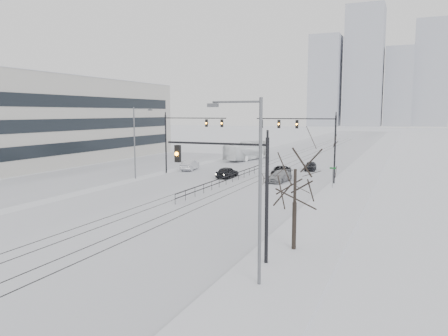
{
  "coord_description": "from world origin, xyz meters",
  "views": [
    {
      "loc": [
        19.26,
        -16.08,
        8.3
      ],
      "look_at": [
        3.58,
        20.93,
        3.2
      ],
      "focal_mm": 35.0,
      "sensor_mm": 36.0,
      "label": 1
    }
  ],
  "objects_px": {
    "sedan_nb_right": "(280,177)",
    "box_truck": "(247,151)",
    "sedan_nb_far": "(310,166)",
    "bare_tree": "(295,178)",
    "traffic_mast_near": "(239,181)",
    "sedan_sb_outer": "(190,165)",
    "sedan_nb_front": "(281,172)",
    "sedan_sb_inner": "(227,172)"
  },
  "relations": [
    {
      "from": "traffic_mast_near",
      "to": "box_truck",
      "type": "xyz_separation_m",
      "value": [
        -17.71,
        50.13,
        -2.97
      ]
    },
    {
      "from": "traffic_mast_near",
      "to": "bare_tree",
      "type": "height_order",
      "value": "traffic_mast_near"
    },
    {
      "from": "sedan_nb_right",
      "to": "sedan_nb_far",
      "type": "distance_m",
      "value": 11.96
    },
    {
      "from": "sedan_nb_right",
      "to": "sedan_sb_outer",
      "type": "bearing_deg",
      "value": 166.87
    },
    {
      "from": "bare_tree",
      "to": "sedan_nb_right",
      "type": "bearing_deg",
      "value": 107.54
    },
    {
      "from": "traffic_mast_near",
      "to": "sedan_nb_front",
      "type": "xyz_separation_m",
      "value": [
        -6.56,
        32.43,
        -3.86
      ]
    },
    {
      "from": "traffic_mast_near",
      "to": "sedan_sb_outer",
      "type": "distance_m",
      "value": 39.78
    },
    {
      "from": "traffic_mast_near",
      "to": "sedan_sb_inner",
      "type": "distance_m",
      "value": 32.01
    },
    {
      "from": "sedan_sb_inner",
      "to": "sedan_nb_far",
      "type": "distance_m",
      "value": 14.05
    },
    {
      "from": "traffic_mast_near",
      "to": "bare_tree",
      "type": "relative_size",
      "value": 1.15
    },
    {
      "from": "bare_tree",
      "to": "sedan_sb_outer",
      "type": "distance_m",
      "value": 38.64
    },
    {
      "from": "bare_tree",
      "to": "sedan_nb_front",
      "type": "height_order",
      "value": "bare_tree"
    },
    {
      "from": "bare_tree",
      "to": "sedan_sb_inner",
      "type": "xyz_separation_m",
      "value": [
        -15.2,
        26.08,
        -3.78
      ]
    },
    {
      "from": "sedan_sb_inner",
      "to": "sedan_nb_front",
      "type": "height_order",
      "value": "sedan_sb_inner"
    },
    {
      "from": "sedan_sb_inner",
      "to": "sedan_nb_far",
      "type": "xyz_separation_m",
      "value": [
        8.39,
        11.27,
        -0.06
      ]
    },
    {
      "from": "sedan_sb_outer",
      "to": "traffic_mast_near",
      "type": "bearing_deg",
      "value": 112.62
    },
    {
      "from": "sedan_nb_right",
      "to": "sedan_nb_far",
      "type": "height_order",
      "value": "sedan_nb_right"
    },
    {
      "from": "sedan_sb_outer",
      "to": "sedan_nb_front",
      "type": "relative_size",
      "value": 0.89
    },
    {
      "from": "traffic_mast_near",
      "to": "sedan_nb_far",
      "type": "height_order",
      "value": "traffic_mast_near"
    },
    {
      "from": "sedan_sb_inner",
      "to": "box_truck",
      "type": "height_order",
      "value": "box_truck"
    },
    {
      "from": "sedan_sb_inner",
      "to": "sedan_nb_right",
      "type": "bearing_deg",
      "value": 177.37
    },
    {
      "from": "sedan_nb_far",
      "to": "bare_tree",
      "type": "bearing_deg",
      "value": -86.12
    },
    {
      "from": "sedan_nb_right",
      "to": "box_truck",
      "type": "distance_m",
      "value": 24.83
    },
    {
      "from": "sedan_sb_outer",
      "to": "sedan_nb_front",
      "type": "height_order",
      "value": "sedan_sb_outer"
    },
    {
      "from": "box_truck",
      "to": "sedan_nb_front",
      "type": "bearing_deg",
      "value": 133.79
    },
    {
      "from": "traffic_mast_near",
      "to": "sedan_nb_front",
      "type": "distance_m",
      "value": 33.31
    },
    {
      "from": "sedan_sb_inner",
      "to": "sedan_nb_right",
      "type": "distance_m",
      "value": 7.18
    },
    {
      "from": "sedan_nb_front",
      "to": "sedan_nb_far",
      "type": "bearing_deg",
      "value": 64.71
    },
    {
      "from": "bare_tree",
      "to": "sedan_nb_front",
      "type": "distance_m",
      "value": 30.99
    },
    {
      "from": "sedan_nb_front",
      "to": "sedan_nb_far",
      "type": "distance_m",
      "value": 8.22
    },
    {
      "from": "sedan_nb_far",
      "to": "box_truck",
      "type": "height_order",
      "value": "box_truck"
    },
    {
      "from": "sedan_nb_right",
      "to": "sedan_nb_far",
      "type": "relative_size",
      "value": 1.2
    },
    {
      "from": "traffic_mast_near",
      "to": "sedan_sb_outer",
      "type": "bearing_deg",
      "value": 121.32
    },
    {
      "from": "traffic_mast_near",
      "to": "bare_tree",
      "type": "xyz_separation_m",
      "value": [
        2.41,
        3.0,
        -0.07
      ]
    },
    {
      "from": "sedan_nb_front",
      "to": "sedan_sb_outer",
      "type": "bearing_deg",
      "value": 164.26
    },
    {
      "from": "sedan_nb_far",
      "to": "box_truck",
      "type": "relative_size",
      "value": 0.33
    },
    {
      "from": "sedan_nb_right",
      "to": "bare_tree",
      "type": "bearing_deg",
      "value": -65.84
    },
    {
      "from": "box_truck",
      "to": "traffic_mast_near",
      "type": "bearing_deg",
      "value": 121.04
    },
    {
      "from": "traffic_mast_near",
      "to": "sedan_nb_right",
      "type": "height_order",
      "value": "traffic_mast_near"
    },
    {
      "from": "sedan_nb_front",
      "to": "box_truck",
      "type": "relative_size",
      "value": 0.44
    },
    {
      "from": "sedan_sb_outer",
      "to": "bare_tree",
      "type": "bearing_deg",
      "value": 118.02
    },
    {
      "from": "bare_tree",
      "to": "sedan_nb_front",
      "type": "bearing_deg",
      "value": 106.96
    }
  ]
}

